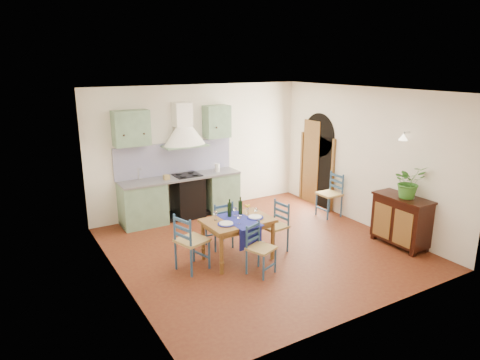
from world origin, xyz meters
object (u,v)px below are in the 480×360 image
object	(u,v)px
dining_table	(238,224)
sideboard	(401,219)
potted_plant	(409,182)
chair_near	(260,248)

from	to	relation	value
dining_table	sideboard	bearing A→B (deg)	-19.42
sideboard	potted_plant	bearing A→B (deg)	-85.23
dining_table	potted_plant	size ratio (longest dim) A/B	1.95
dining_table	chair_near	distance (m)	0.64
sideboard	potted_plant	size ratio (longest dim) A/B	1.76
dining_table	sideboard	distance (m)	3.01
dining_table	potted_plant	bearing A→B (deg)	-20.70
dining_table	potted_plant	world-z (taller)	potted_plant
chair_near	potted_plant	bearing A→B (deg)	-9.68
dining_table	chair_near	xyz separation A→B (m)	(0.04, -0.60, -0.22)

